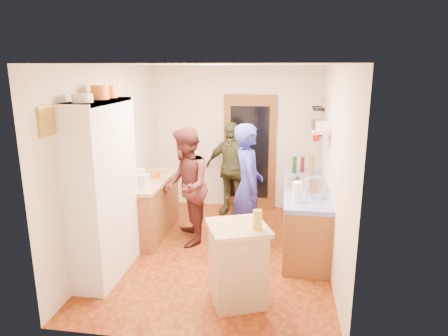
% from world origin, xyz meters
% --- Properties ---
extents(floor, '(3.00, 4.00, 0.02)m').
position_xyz_m(floor, '(0.00, 0.00, -0.01)').
color(floor, brown).
rests_on(floor, ground).
extents(ceiling, '(3.00, 4.00, 0.02)m').
position_xyz_m(ceiling, '(0.00, 0.00, 2.61)').
color(ceiling, silver).
rests_on(ceiling, ground).
extents(wall_back, '(3.00, 0.02, 2.60)m').
position_xyz_m(wall_back, '(0.00, 2.01, 1.30)').
color(wall_back, beige).
rests_on(wall_back, ground).
extents(wall_front, '(3.00, 0.02, 2.60)m').
position_xyz_m(wall_front, '(0.00, -2.01, 1.30)').
color(wall_front, beige).
rests_on(wall_front, ground).
extents(wall_left, '(0.02, 4.00, 2.60)m').
position_xyz_m(wall_left, '(-1.51, 0.00, 1.30)').
color(wall_left, beige).
rests_on(wall_left, ground).
extents(wall_right, '(0.02, 4.00, 2.60)m').
position_xyz_m(wall_right, '(1.51, 0.00, 1.30)').
color(wall_right, beige).
rests_on(wall_right, ground).
extents(door_frame, '(0.95, 0.06, 2.10)m').
position_xyz_m(door_frame, '(0.25, 1.97, 1.05)').
color(door_frame, brown).
rests_on(door_frame, ground).
extents(door_glass, '(0.70, 0.02, 1.70)m').
position_xyz_m(door_glass, '(0.25, 1.94, 1.05)').
color(door_glass, black).
rests_on(door_glass, door_frame).
extents(hutch_body, '(0.40, 1.20, 2.20)m').
position_xyz_m(hutch_body, '(-1.30, -0.80, 1.10)').
color(hutch_body, white).
rests_on(hutch_body, ground).
extents(hutch_top_shelf, '(0.40, 1.14, 0.04)m').
position_xyz_m(hutch_top_shelf, '(-1.30, -0.80, 2.18)').
color(hutch_top_shelf, white).
rests_on(hutch_top_shelf, hutch_body).
extents(plate_stack, '(0.22, 0.22, 0.09)m').
position_xyz_m(plate_stack, '(-1.30, -1.14, 2.25)').
color(plate_stack, white).
rests_on(plate_stack, hutch_top_shelf).
extents(orange_pot_a, '(0.21, 0.21, 0.17)m').
position_xyz_m(orange_pot_a, '(-1.30, -0.70, 2.28)').
color(orange_pot_a, orange).
rests_on(orange_pot_a, hutch_top_shelf).
extents(orange_pot_b, '(0.17, 0.17, 0.15)m').
position_xyz_m(orange_pot_b, '(-1.30, -0.41, 2.27)').
color(orange_pot_b, orange).
rests_on(orange_pot_b, hutch_top_shelf).
extents(left_counter_base, '(0.60, 1.40, 0.85)m').
position_xyz_m(left_counter_base, '(-1.20, 0.45, 0.42)').
color(left_counter_base, brown).
rests_on(left_counter_base, ground).
extents(left_counter_top, '(0.64, 1.44, 0.05)m').
position_xyz_m(left_counter_top, '(-1.20, 0.45, 0.88)').
color(left_counter_top, tan).
rests_on(left_counter_top, left_counter_base).
extents(toaster, '(0.28, 0.20, 0.19)m').
position_xyz_m(toaster, '(-1.15, 0.02, 1.00)').
color(toaster, white).
rests_on(toaster, left_counter_top).
extents(kettle, '(0.18, 0.18, 0.20)m').
position_xyz_m(kettle, '(-1.25, 0.27, 1.00)').
color(kettle, white).
rests_on(kettle, left_counter_top).
extents(orange_bowl, '(0.24, 0.24, 0.09)m').
position_xyz_m(orange_bowl, '(-1.12, 0.57, 0.94)').
color(orange_bowl, orange).
rests_on(orange_bowl, left_counter_top).
extents(chopping_board, '(0.33, 0.26, 0.02)m').
position_xyz_m(chopping_board, '(-1.18, 0.98, 0.91)').
color(chopping_board, tan).
rests_on(chopping_board, left_counter_top).
extents(right_counter_base, '(0.60, 2.20, 0.84)m').
position_xyz_m(right_counter_base, '(1.20, 0.50, 0.42)').
color(right_counter_base, brown).
rests_on(right_counter_base, ground).
extents(right_counter_top, '(0.62, 2.22, 0.06)m').
position_xyz_m(right_counter_top, '(1.20, 0.50, 0.87)').
color(right_counter_top, '#051AAE').
rests_on(right_counter_top, right_counter_base).
extents(hob, '(0.55, 0.58, 0.04)m').
position_xyz_m(hob, '(1.20, 0.42, 0.92)').
color(hob, silver).
rests_on(hob, right_counter_top).
extents(pot_on_hob, '(0.19, 0.19, 0.13)m').
position_xyz_m(pot_on_hob, '(1.15, 0.41, 1.00)').
color(pot_on_hob, silver).
rests_on(pot_on_hob, hob).
extents(bottle_a, '(0.08, 0.08, 0.27)m').
position_xyz_m(bottle_a, '(1.05, 1.16, 1.04)').
color(bottle_a, '#143F14').
rests_on(bottle_a, right_counter_top).
extents(bottle_b, '(0.08, 0.08, 0.25)m').
position_xyz_m(bottle_b, '(1.18, 1.27, 1.03)').
color(bottle_b, '#591419').
rests_on(bottle_b, right_counter_top).
extents(bottle_c, '(0.08, 0.08, 0.30)m').
position_xyz_m(bottle_c, '(1.31, 1.08, 1.05)').
color(bottle_c, olive).
rests_on(bottle_c, right_counter_top).
extents(paper_towel, '(0.15, 0.15, 0.27)m').
position_xyz_m(paper_towel, '(1.05, -0.30, 1.03)').
color(paper_towel, white).
rests_on(paper_towel, right_counter_top).
extents(mixing_bowl, '(0.28, 0.28, 0.09)m').
position_xyz_m(mixing_bowl, '(1.30, -0.07, 0.95)').
color(mixing_bowl, silver).
rests_on(mixing_bowl, right_counter_top).
extents(island_base, '(0.71, 0.71, 0.86)m').
position_xyz_m(island_base, '(0.40, -1.20, 0.43)').
color(island_base, tan).
rests_on(island_base, ground).
extents(island_top, '(0.80, 0.80, 0.05)m').
position_xyz_m(island_top, '(0.40, -1.20, 0.89)').
color(island_top, tan).
rests_on(island_top, island_base).
extents(cutting_board, '(0.43, 0.39, 0.02)m').
position_xyz_m(cutting_board, '(0.34, -1.17, 0.90)').
color(cutting_board, white).
rests_on(cutting_board, island_top).
extents(oil_jar, '(0.13, 0.13, 0.20)m').
position_xyz_m(oil_jar, '(0.62, -1.25, 1.01)').
color(oil_jar, '#AD9E2D').
rests_on(oil_jar, island_top).
extents(pan_rail, '(0.02, 0.65, 0.02)m').
position_xyz_m(pan_rail, '(1.46, 1.52, 2.05)').
color(pan_rail, silver).
rests_on(pan_rail, wall_right).
extents(pan_hang_a, '(0.18, 0.18, 0.05)m').
position_xyz_m(pan_hang_a, '(1.40, 1.35, 1.92)').
color(pan_hang_a, black).
rests_on(pan_hang_a, pan_rail).
extents(pan_hang_b, '(0.16, 0.16, 0.05)m').
position_xyz_m(pan_hang_b, '(1.40, 1.55, 1.90)').
color(pan_hang_b, black).
rests_on(pan_hang_b, pan_rail).
extents(pan_hang_c, '(0.17, 0.17, 0.05)m').
position_xyz_m(pan_hang_c, '(1.40, 1.75, 1.91)').
color(pan_hang_c, black).
rests_on(pan_hang_c, pan_rail).
extents(wall_shelf, '(0.26, 0.42, 0.03)m').
position_xyz_m(wall_shelf, '(1.37, 0.45, 1.70)').
color(wall_shelf, tan).
rests_on(wall_shelf, wall_right).
extents(radio, '(0.26, 0.33, 0.15)m').
position_xyz_m(radio, '(1.37, 0.45, 1.79)').
color(radio, silver).
rests_on(radio, wall_shelf).
extents(ext_bracket, '(0.06, 0.10, 0.04)m').
position_xyz_m(ext_bracket, '(1.47, 1.70, 1.45)').
color(ext_bracket, black).
rests_on(ext_bracket, wall_right).
extents(fire_extinguisher, '(0.11, 0.11, 0.32)m').
position_xyz_m(fire_extinguisher, '(1.41, 1.70, 1.50)').
color(fire_extinguisher, red).
rests_on(fire_extinguisher, wall_right).
extents(picture_frame, '(0.03, 0.25, 0.30)m').
position_xyz_m(picture_frame, '(-1.48, -1.55, 2.05)').
color(picture_frame, gold).
rests_on(picture_frame, wall_left).
extents(person_hob, '(0.57, 0.74, 1.81)m').
position_xyz_m(person_hob, '(0.41, 0.27, 0.91)').
color(person_hob, navy).
rests_on(person_hob, ground).
extents(person_left, '(0.87, 1.00, 1.74)m').
position_xyz_m(person_left, '(-0.51, 0.30, 0.87)').
color(person_left, '#4C201F').
rests_on(person_left, ground).
extents(person_back, '(1.05, 0.68, 1.66)m').
position_xyz_m(person_back, '(-0.03, 1.56, 0.83)').
color(person_back, '#373A22').
rests_on(person_back, ground).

